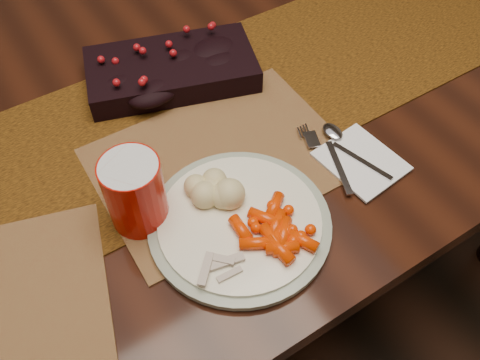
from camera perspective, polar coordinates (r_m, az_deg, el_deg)
floor at (r=1.58m, az=-4.72°, el=-11.25°), size 5.00×5.00×0.00m
dining_table at (r=1.25m, az=-5.84°, el=-3.54°), size 1.80×1.00×0.75m
table_runner at (r=0.92m, az=-8.78°, el=5.94°), size 1.83×0.38×0.00m
centerpiece at (r=0.99m, az=-7.72°, el=12.52°), size 0.35×0.25×0.06m
placemat_main at (r=0.86m, az=-2.17°, el=2.29°), size 0.41×0.30×0.00m
dinner_plate at (r=0.77m, az=-0.04°, el=-4.78°), size 0.36×0.36×0.02m
baby_carrots at (r=0.74m, az=4.11°, el=-5.53°), size 0.11×0.09×0.02m
mashed_potatoes at (r=0.77m, az=-3.02°, el=-0.68°), size 0.09×0.08×0.05m
turkey_shreds at (r=0.71m, az=-2.45°, el=-9.69°), size 0.08×0.07×0.02m
napkin at (r=0.87m, az=13.43°, el=2.08°), size 0.12×0.14×0.00m
fork at (r=0.86m, az=10.28°, el=2.25°), size 0.07×0.14×0.00m
spoon at (r=0.88m, az=12.51°, el=3.14°), size 0.07×0.15×0.00m
red_cup at (r=0.75m, az=-11.71°, el=-1.38°), size 0.11×0.11×0.12m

